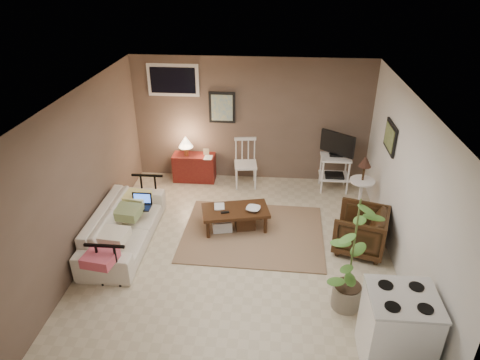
# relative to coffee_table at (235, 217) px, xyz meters

# --- Properties ---
(floor) EXTENTS (5.00, 5.00, 0.00)m
(floor) POSITION_rel_coffee_table_xyz_m (0.13, -0.60, -0.22)
(floor) COLOR #C1B293
(floor) RESTS_ON ground
(art_back) EXTENTS (0.50, 0.03, 0.60)m
(art_back) POSITION_rel_coffee_table_xyz_m (-0.42, 1.88, 1.23)
(art_back) COLOR black
(art_right) EXTENTS (0.03, 0.60, 0.45)m
(art_right) POSITION_rel_coffee_table_xyz_m (2.36, 0.45, 1.30)
(art_right) COLOR black
(window) EXTENTS (0.96, 0.03, 0.60)m
(window) POSITION_rel_coffee_table_xyz_m (-1.32, 1.88, 1.73)
(window) COLOR white
(rug) EXTENTS (2.28, 1.84, 0.02)m
(rug) POSITION_rel_coffee_table_xyz_m (0.30, -0.11, -0.21)
(rug) COLOR #8C6851
(rug) RESTS_ON floor
(coffee_table) EXTENTS (1.15, 0.77, 0.40)m
(coffee_table) POSITION_rel_coffee_table_xyz_m (0.00, 0.00, 0.00)
(coffee_table) COLOR #39200F
(coffee_table) RESTS_ON floor
(sofa) EXTENTS (0.60, 2.04, 0.80)m
(sofa) POSITION_rel_coffee_table_xyz_m (-1.67, -0.50, 0.18)
(sofa) COLOR white
(sofa) RESTS_ON floor
(sofa_pillows) EXTENTS (0.39, 1.94, 0.14)m
(sofa_pillows) POSITION_rel_coffee_table_xyz_m (-1.62, -0.74, 0.27)
(sofa_pillows) COLOR beige
(sofa_pillows) RESTS_ON sofa
(sofa_end_rails) EXTENTS (0.55, 2.04, 0.69)m
(sofa_end_rails) POSITION_rel_coffee_table_xyz_m (-1.55, -0.50, 0.12)
(sofa_end_rails) COLOR black
(sofa_end_rails) RESTS_ON floor
(laptop) EXTENTS (0.31, 0.23, 0.21)m
(laptop) POSITION_rel_coffee_table_xyz_m (-1.47, -0.15, 0.29)
(laptop) COLOR black
(laptop) RESTS_ON sofa
(red_console) EXTENTS (0.82, 0.36, 0.94)m
(red_console) POSITION_rel_coffee_table_xyz_m (-0.98, 1.67, 0.10)
(red_console) COLOR maroon
(red_console) RESTS_ON floor
(spindle_chair) EXTENTS (0.46, 0.46, 0.92)m
(spindle_chair) POSITION_rel_coffee_table_xyz_m (0.06, 1.55, 0.21)
(spindle_chair) COLOR white
(spindle_chair) RESTS_ON floor
(tv_stand) EXTENTS (0.57, 0.46, 1.15)m
(tv_stand) POSITION_rel_coffee_table_xyz_m (1.74, 1.51, 0.39)
(tv_stand) COLOR white
(tv_stand) RESTS_ON floor
(side_table) EXTENTS (0.41, 0.41, 1.11)m
(side_table) POSITION_rel_coffee_table_xyz_m (2.08, 0.64, 0.46)
(side_table) COLOR white
(side_table) RESTS_ON floor
(armchair) EXTENTS (0.86, 0.89, 0.74)m
(armchair) POSITION_rel_coffee_table_xyz_m (1.93, -0.37, 0.15)
(armchair) COLOR #331D0E
(armchair) RESTS_ON floor
(potted_plant) EXTENTS (0.40, 0.40, 1.61)m
(potted_plant) POSITION_rel_coffee_table_xyz_m (1.57, -1.61, 0.63)
(potted_plant) COLOR gray
(potted_plant) RESTS_ON floor
(stove) EXTENTS (0.71, 0.66, 0.93)m
(stove) POSITION_rel_coffee_table_xyz_m (1.97, -2.40, 0.24)
(stove) COLOR white
(stove) RESTS_ON floor
(bowl) EXTENTS (0.23, 0.10, 0.23)m
(bowl) POSITION_rel_coffee_table_xyz_m (0.30, -0.01, 0.27)
(bowl) COLOR #39200F
(bowl) RESTS_ON coffee_table
(book_table) EXTENTS (0.16, 0.04, 0.22)m
(book_table) POSITION_rel_coffee_table_xyz_m (-0.34, 0.04, 0.27)
(book_table) COLOR #39200F
(book_table) RESTS_ON coffee_table
(book_console) EXTENTS (0.16, 0.02, 0.21)m
(book_console) POSITION_rel_coffee_table_xyz_m (-0.74, 1.55, 0.43)
(book_console) COLOR #39200F
(book_console) RESTS_ON red_console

